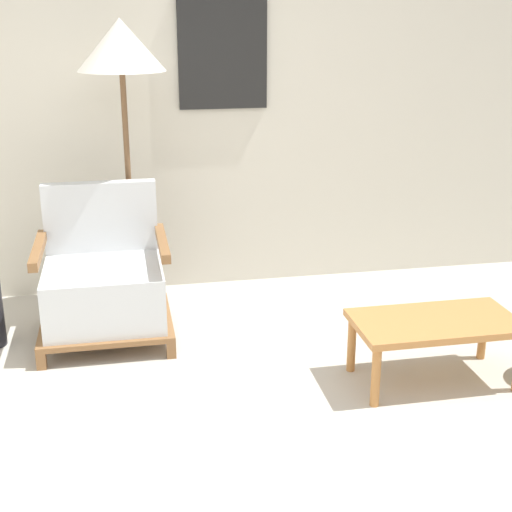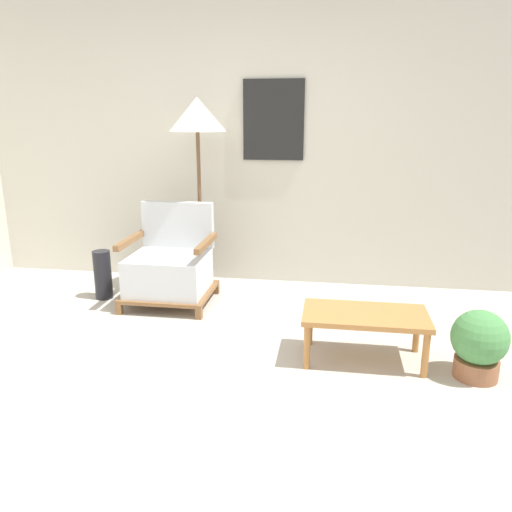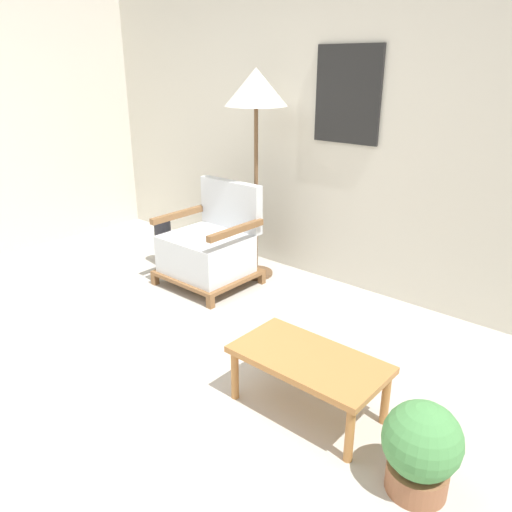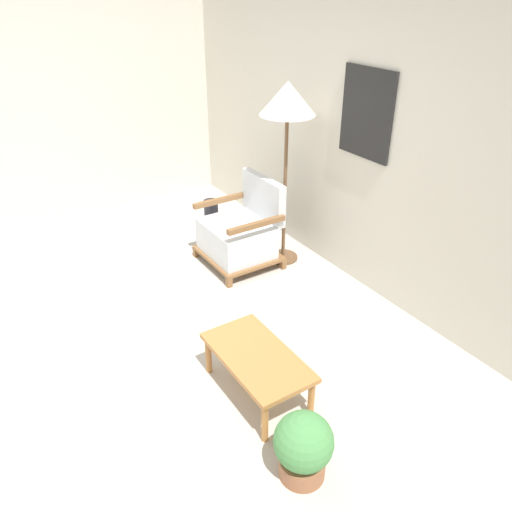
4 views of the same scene
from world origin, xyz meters
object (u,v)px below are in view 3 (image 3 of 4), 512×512
Objects in this scene: armchair at (210,248)px; potted_plant at (421,447)px; floor_lamp at (256,95)px; vase at (163,242)px; coffee_table at (308,364)px.

potted_plant is (2.30, -0.97, -0.08)m from armchair.
vase is (-0.81, -0.38, -1.32)m from floor_lamp.
potted_plant is at bearing -18.63° from vase.
potted_plant reaches higher than coffee_table.
floor_lamp is 3.99× the size of vase.
floor_lamp reaches higher than vase.
potted_plant is at bearing -32.84° from floor_lamp.
vase reaches higher than coffee_table.
coffee_table is at bearing 169.09° from potted_plant.
armchair reaches higher than potted_plant.
coffee_table is (1.61, -0.84, -0.02)m from armchair.
vase is at bearing -154.67° from floor_lamp.
vase is at bearing 159.13° from coffee_table.
armchair is 1.29m from floor_lamp.
potted_plant reaches higher than vase.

